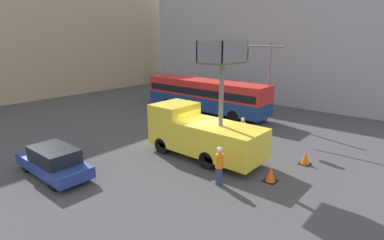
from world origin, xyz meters
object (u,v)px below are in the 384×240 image
road_worker_near_truck (219,166)px  traffic_cone_near_truck (305,159)px  road_worker_directing (242,131)px  traffic_cone_mid_road (271,175)px  utility_truck (202,132)px  city_bus (205,94)px  traffic_light_pole (261,70)px  parked_car_curbside (54,161)px

road_worker_near_truck → traffic_cone_near_truck: road_worker_near_truck is taller
road_worker_directing → traffic_cone_mid_road: (-3.58, -3.76, -0.57)m
utility_truck → road_worker_near_truck: (-2.20, -2.78, -0.58)m
utility_truck → traffic_cone_mid_road: bearing=-94.1°
utility_truck → traffic_cone_mid_road: size_ratio=9.62×
road_worker_near_truck → utility_truck: bearing=132.2°
city_bus → road_worker_near_truck: size_ratio=6.42×
traffic_light_pole → traffic_cone_mid_road: bearing=-148.3°
traffic_cone_mid_road → traffic_light_pole: bearing=31.7°
utility_truck → road_worker_directing: size_ratio=3.78×
city_bus → road_worker_directing: (-5.21, -7.07, -0.88)m
road_worker_near_truck → parked_car_curbside: road_worker_near_truck is taller
parked_car_curbside → road_worker_near_truck: bearing=-56.5°
city_bus → traffic_light_pole: (-0.42, -5.67, 2.59)m
parked_car_curbside → traffic_cone_mid_road: bearing=-53.2°
utility_truck → traffic_cone_mid_road: 4.67m
traffic_light_pole → traffic_cone_near_truck: bearing=-132.6°
road_worker_near_truck → traffic_cone_near_truck: bearing=56.3°
city_bus → traffic_cone_mid_road: size_ratio=17.01×
city_bus → parked_car_curbside: size_ratio=2.55×
traffic_cone_near_truck → parked_car_curbside: size_ratio=0.15×
utility_truck → traffic_light_pole: 8.56m
city_bus → road_worker_directing: bearing=127.1°
city_bus → traffic_light_pole: 6.24m
traffic_light_pole → road_worker_directing: size_ratio=3.53×
traffic_light_pole → parked_car_curbside: 15.63m
utility_truck → road_worker_directing: (3.26, -0.74, -0.62)m
traffic_cone_mid_road → parked_car_curbside: (-6.44, 8.62, 0.43)m
city_bus → traffic_cone_mid_road: city_bus is taller
road_worker_directing → traffic_light_pole: bearing=-117.5°
road_worker_near_truck → traffic_cone_near_truck: size_ratio=2.73×
road_worker_directing → parked_car_curbside: 11.14m
city_bus → road_worker_near_truck: 14.05m
parked_car_curbside → city_bus: bearing=8.2°
utility_truck → traffic_light_pole: size_ratio=1.07×
road_worker_near_truck → parked_car_curbside: bearing=-155.9°
city_bus → road_worker_near_truck: city_bus is taller
traffic_cone_mid_road → road_worker_directing: bearing=46.4°
parked_car_curbside → traffic_cone_near_truck: bearing=-43.7°
traffic_cone_mid_road → utility_truck: bearing=85.9°
utility_truck → parked_car_curbside: (-6.77, 4.12, -0.77)m
traffic_light_pole → road_worker_directing: (-4.79, -1.40, -3.46)m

